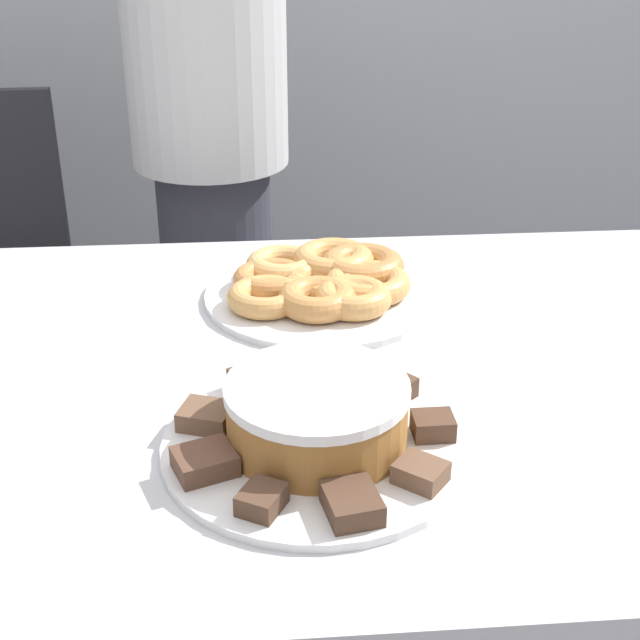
{
  "coord_description": "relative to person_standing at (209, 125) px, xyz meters",
  "views": [
    {
      "loc": [
        -0.04,
        -0.98,
        1.33
      ],
      "look_at": [
        0.04,
        0.01,
        0.83
      ],
      "focal_mm": 50.0,
      "sensor_mm": 36.0,
      "label": 1
    }
  ],
  "objects": [
    {
      "name": "donut_0",
      "position": [
        0.18,
        -0.57,
        -0.09
      ],
      "size": [
        0.11,
        0.11,
        0.03
      ],
      "color": "tan",
      "rests_on": "plate_donuts"
    },
    {
      "name": "lamington_1",
      "position": [
        0.02,
        -0.91,
        -0.1
      ],
      "size": [
        0.07,
        0.06,
        0.02
      ],
      "rotation": [
        0.0,
        0.0,
        2.81
      ],
      "color": "brown",
      "rests_on": "plate_cake"
    },
    {
      "name": "plate_cake",
      "position": [
        0.14,
        -0.95,
        -0.11
      ],
      "size": [
        0.34,
        0.34,
        0.01
      ],
      "color": "white",
      "rests_on": "table"
    },
    {
      "name": "lamington_0",
      "position": [
        0.07,
        -0.84,
        -0.1
      ],
      "size": [
        0.07,
        0.07,
        0.03
      ],
      "rotation": [
        0.0,
        0.0,
        2.11
      ],
      "color": "#513828",
      "rests_on": "plate_cake"
    },
    {
      "name": "donut_2",
      "position": [
        0.24,
        -0.52,
        -0.09
      ],
      "size": [
        0.13,
        0.13,
        0.04
      ],
      "color": "#C68447",
      "rests_on": "plate_donuts"
    },
    {
      "name": "table",
      "position": [
        0.12,
        -0.77,
        -0.21
      ],
      "size": [
        1.59,
        0.89,
        0.77
      ],
      "color": "silver",
      "rests_on": "ground_plane"
    },
    {
      "name": "donut_4",
      "position": [
        0.13,
        -0.5,
        -0.09
      ],
      "size": [
        0.11,
        0.11,
        0.03
      ],
      "color": "#E5AD66",
      "rests_on": "plate_donuts"
    },
    {
      "name": "lamington_8",
      "position": [
        0.16,
        -0.83,
        -0.1
      ],
      "size": [
        0.06,
        0.07,
        0.03
      ],
      "rotation": [
        0.0,
        0.0,
        7.69
      ],
      "color": "#513828",
      "rests_on": "plate_cake"
    },
    {
      "name": "donut_7",
      "position": [
        0.16,
        -0.63,
        -0.09
      ],
      "size": [
        0.11,
        0.11,
        0.04
      ],
      "color": "#D18E4C",
      "rests_on": "plate_donuts"
    },
    {
      "name": "person_standing",
      "position": [
        0.0,
        0.0,
        0.0
      ],
      "size": [
        0.31,
        0.31,
        1.67
      ],
      "color": "#383842",
      "rests_on": "ground_plane"
    },
    {
      "name": "donut_6",
      "position": [
        0.09,
        -0.61,
        -0.09
      ],
      "size": [
        0.11,
        0.11,
        0.03
      ],
      "color": "tan",
      "rests_on": "plate_donuts"
    },
    {
      "name": "donut_3",
      "position": [
        0.2,
        -0.5,
        -0.09
      ],
      "size": [
        0.13,
        0.13,
        0.04
      ],
      "color": "tan",
      "rests_on": "plate_donuts"
    },
    {
      "name": "lamington_7",
      "position": [
        0.24,
        -0.87,
        -0.1
      ],
      "size": [
        0.06,
        0.06,
        0.02
      ],
      "rotation": [
        0.0,
        0.0,
        7.0
      ],
      "color": "#513828",
      "rests_on": "plate_cake"
    },
    {
      "name": "lamington_3",
      "position": [
        0.08,
        -1.06,
        -0.1
      ],
      "size": [
        0.05,
        0.06,
        0.02
      ],
      "rotation": [
        0.0,
        0.0,
        4.2
      ],
      "color": "#513828",
      "rests_on": "plate_cake"
    },
    {
      "name": "lamington_2",
      "position": [
        0.02,
        -1.0,
        -0.1
      ],
      "size": [
        0.07,
        0.07,
        0.02
      ],
      "rotation": [
        0.0,
        0.0,
        3.51
      ],
      "color": "brown",
      "rests_on": "plate_cake"
    },
    {
      "name": "lamington_5",
      "position": [
        0.24,
        -1.03,
        -0.1
      ],
      "size": [
        0.06,
        0.06,
        0.02
      ],
      "rotation": [
        0.0,
        0.0,
        5.6
      ],
      "color": "brown",
      "rests_on": "plate_cake"
    },
    {
      "name": "frosted_cake",
      "position": [
        0.14,
        -0.95,
        -0.07
      ],
      "size": [
        0.2,
        0.2,
        0.07
      ],
      "color": "#9E662D",
      "rests_on": "plate_cake"
    },
    {
      "name": "donut_1",
      "position": [
        0.24,
        -0.58,
        -0.09
      ],
      "size": [
        0.13,
        0.13,
        0.03
      ],
      "color": "tan",
      "rests_on": "plate_donuts"
    },
    {
      "name": "lamington_4",
      "position": [
        0.16,
        -1.08,
        -0.1
      ],
      "size": [
        0.06,
        0.07,
        0.02
      ],
      "rotation": [
        0.0,
        0.0,
        4.9
      ],
      "color": "#513828",
      "rests_on": "plate_cake"
    },
    {
      "name": "donut_8",
      "position": [
        0.22,
        -0.63,
        -0.09
      ],
      "size": [
        0.11,
        0.11,
        0.04
      ],
      "color": "tan",
      "rests_on": "plate_donuts"
    },
    {
      "name": "lamington_6",
      "position": [
        0.27,
        -0.95,
        -0.1
      ],
      "size": [
        0.05,
        0.04,
        0.02
      ],
      "rotation": [
        0.0,
        0.0,
        6.3
      ],
      "color": "#513828",
      "rests_on": "plate_cake"
    },
    {
      "name": "donut_5",
      "position": [
        0.1,
        -0.55,
        -0.09
      ],
      "size": [
        0.11,
        0.11,
        0.03
      ],
      "color": "#C68447",
      "rests_on": "plate_donuts"
    },
    {
      "name": "plate_donuts",
      "position": [
        0.18,
        -0.57,
        -0.11
      ],
      "size": [
        0.35,
        0.35,
        0.01
      ],
      "color": "white",
      "rests_on": "table"
    }
  ]
}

